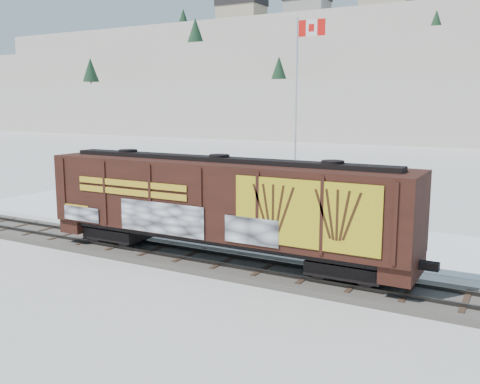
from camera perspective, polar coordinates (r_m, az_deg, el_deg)
The scene contains 9 objects.
ground at distance 26.46m, azimuth -8.96°, elevation -6.64°, with size 500.00×500.00×0.00m, color white.
rail_track at distance 26.42m, azimuth -8.97°, elevation -6.34°, with size 50.00×3.40×0.43m.
parking_strip at distance 32.47m, azimuth -0.72°, elevation -3.50°, with size 40.00×8.00×0.03m, color white.
hillside at distance 160.61m, azimuth 24.19°, elevation 11.10°, with size 360.00×110.00×93.00m.
hopper_railcar at distance 23.72m, azimuth -2.19°, elevation -1.08°, with size 17.35×3.06×4.53m.
flagpole at distance 34.95m, azimuth 6.09°, elevation 5.20°, with size 2.30×0.90×12.61m.
car_silver at distance 34.44m, azimuth -4.22°, elevation -1.47°, with size 1.79×4.44×1.51m, color silver.
car_white at distance 34.96m, azimuth -7.04°, elevation -1.25°, with size 1.74×4.98×1.64m, color silver.
car_dark at distance 28.06m, azimuth 10.71°, elevation -4.22°, with size 1.98×4.87×1.41m, color black.
Camera 1 is at (15.91, -19.86, 7.24)m, focal length 40.00 mm.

